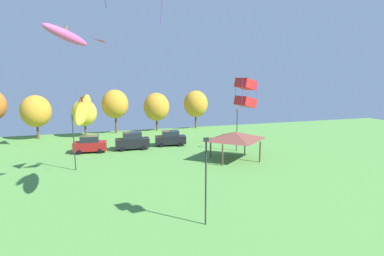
{
  "coord_description": "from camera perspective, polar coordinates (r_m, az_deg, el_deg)",
  "views": [
    {
      "loc": [
        -3.98,
        1.52,
        10.78
      ],
      "look_at": [
        0.48,
        16.49,
        7.97
      ],
      "focal_mm": 28.0,
      "sensor_mm": 36.0,
      "label": 1
    }
  ],
  "objects": [
    {
      "name": "light_post_2",
      "position": [
        36.07,
        -21.62,
        -1.86
      ],
      "size": [
        0.36,
        0.2,
        6.58
      ],
      "color": "#2D2D33",
      "rests_on": "ground"
    },
    {
      "name": "parked_car_leftmost",
      "position": [
        44.11,
        -18.87,
        -2.95
      ],
      "size": [
        4.53,
        2.28,
        2.36
      ],
      "rotation": [
        0.0,
        0.0,
        -0.08
      ],
      "color": "maroon",
      "rests_on": "ground"
    },
    {
      "name": "treeline_tree_2",
      "position": [
        55.08,
        -19.83,
        2.72
      ],
      "size": [
        4.18,
        4.18,
        6.5
      ],
      "color": "brown",
      "rests_on": "ground"
    },
    {
      "name": "treeline_tree_5",
      "position": [
        60.19,
        0.71,
        4.62
      ],
      "size": [
        4.81,
        4.81,
        7.59
      ],
      "color": "brown",
      "rests_on": "ground"
    },
    {
      "name": "kite_flying_4",
      "position": [
        19.26,
        10.19,
        6.59
      ],
      "size": [
        1.39,
        1.33,
        1.9
      ],
      "color": "red"
    },
    {
      "name": "kite_flying_7",
      "position": [
        27.27,
        -20.09,
        3.4
      ],
      "size": [
        1.81,
        5.56,
        3.02
      ],
      "color": "yellow"
    },
    {
      "name": "parked_car_second_from_left",
      "position": [
        44.2,
        -11.3,
        -2.45
      ],
      "size": [
        4.83,
        2.04,
        2.57
      ],
      "rotation": [
        0.0,
        0.0,
        -0.02
      ],
      "color": "black",
      "rests_on": "ground"
    },
    {
      "name": "light_post_3",
      "position": [
        21.45,
        2.66,
        -9.27
      ],
      "size": [
        0.36,
        0.2,
        6.46
      ],
      "color": "#2D2D33",
      "rests_on": "ground"
    },
    {
      "name": "park_pavilion",
      "position": [
        38.37,
        8.17,
        -1.49
      ],
      "size": [
        6.48,
        5.32,
        3.6
      ],
      "color": "brown",
      "rests_on": "ground"
    },
    {
      "name": "treeline_tree_3",
      "position": [
        56.75,
        -14.44,
        4.43
      ],
      "size": [
        4.76,
        4.76,
        8.03
      ],
      "color": "brown",
      "rests_on": "ground"
    },
    {
      "name": "kite_flying_10",
      "position": [
        26.86,
        -22.96,
        16.0
      ],
      "size": [
        3.71,
        2.59,
        2.04
      ],
      "color": "#E54C93"
    },
    {
      "name": "treeline_tree_1",
      "position": [
        56.42,
        -27.59,
        2.85
      ],
      "size": [
        4.86,
        4.86,
        7.38
      ],
      "color": "brown",
      "rests_on": "ground"
    },
    {
      "name": "light_post_1",
      "position": [
        42.72,
        8.56,
        0.13
      ],
      "size": [
        0.36,
        0.2,
        5.99
      ],
      "color": "#2D2D33",
      "rests_on": "ground"
    },
    {
      "name": "parked_car_third_from_left",
      "position": [
        45.86,
        -4.12,
        -1.96
      ],
      "size": [
        4.8,
        2.43,
        2.31
      ],
      "rotation": [
        0.0,
        0.0,
        -0.12
      ],
      "color": "black",
      "rests_on": "ground"
    },
    {
      "name": "treeline_tree_4",
      "position": [
        58.07,
        -6.78,
        4.01
      ],
      "size": [
        4.9,
        4.9,
        7.3
      ],
      "color": "brown",
      "rests_on": "ground"
    },
    {
      "name": "kite_flying_2",
      "position": [
        29.99,
        -18.53,
        14.76
      ],
      "size": [
        1.36,
        1.82,
        0.33
      ],
      "color": "red"
    }
  ]
}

